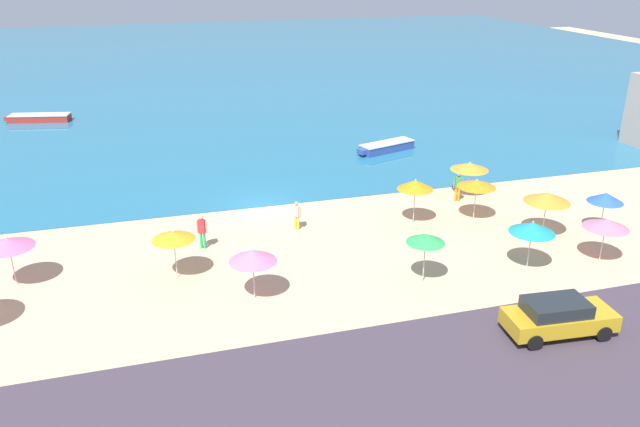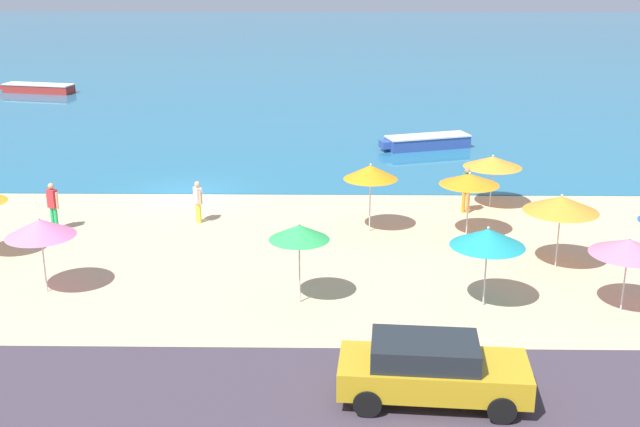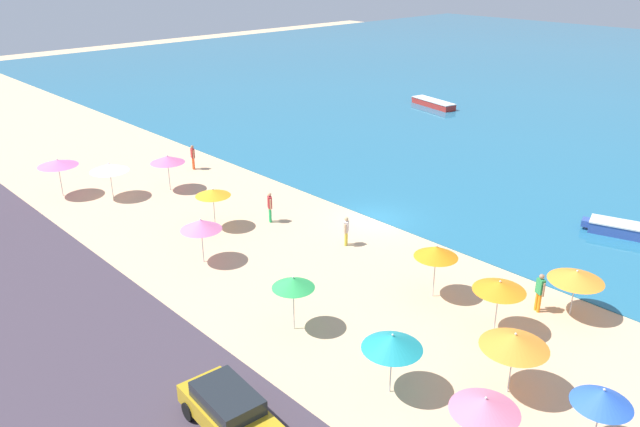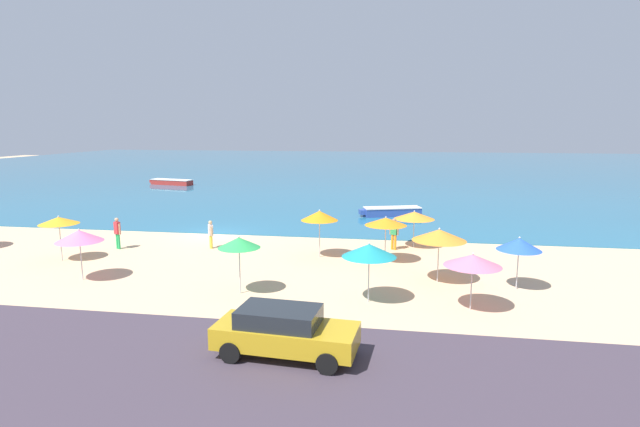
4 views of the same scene
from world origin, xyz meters
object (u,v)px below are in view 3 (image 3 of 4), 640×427
Objects in this scene: beach_umbrella_6 at (201,225)px; bather_2 at (270,205)px; beach_umbrella_0 at (213,193)px; beach_umbrella_3 at (485,405)px; parked_car_1 at (231,412)px; beach_umbrella_12 at (436,252)px; bather_3 at (346,229)px; skiff_offshore at (433,103)px; beach_umbrella_5 at (500,286)px; beach_umbrella_2 at (576,276)px; beach_umbrella_4 at (515,341)px; beach_umbrella_11 at (167,159)px; beach_umbrella_1 at (293,283)px; beach_umbrella_10 at (392,342)px; skiff_nearshore at (631,231)px; bather_0 at (540,290)px; beach_umbrella_7 at (109,167)px; beach_umbrella_9 at (603,397)px; beach_umbrella_8 at (58,163)px; bather_1 at (193,156)px.

bather_2 is at bearing 105.95° from beach_umbrella_6.
bather_2 is (1.52, 2.81, -1.11)m from beach_umbrella_0.
parked_car_1 is at bearing -140.33° from beach_umbrella_3.
bather_3 is (-6.49, 0.94, -1.36)m from beach_umbrella_12.
skiff_offshore is (-22.98, 30.21, -1.89)m from beach_umbrella_12.
beach_umbrella_0 is 1.31× the size of bather_2.
beach_umbrella_5 is 0.93× the size of beach_umbrella_12.
beach_umbrella_2 is 0.93× the size of beach_umbrella_4.
beach_umbrella_4 is at bearing -4.17° from beach_umbrella_11.
parked_car_1 is at bearing -59.75° from beach_umbrella_1.
beach_umbrella_1 is 9.32m from beach_umbrella_3.
beach_umbrella_4 reaches higher than beach_umbrella_6.
bather_2 is at bearing 136.77° from parked_car_1.
beach_umbrella_1 reaches higher than beach_umbrella_10.
skiff_nearshore is 31.59m from skiff_offshore.
beach_umbrella_1 reaches higher than beach_umbrella_0.
parked_car_1 is 25.06m from skiff_nearshore.
beach_umbrella_2 is 0.48× the size of skiff_nearshore.
beach_umbrella_1 is 12.00m from beach_umbrella_2.
beach_umbrella_2 is 0.95× the size of beach_umbrella_10.
beach_umbrella_2 is at bearing 10.57° from bather_3.
bather_0 is at bearing 29.81° from beach_umbrella_6.
beach_umbrella_1 reaches higher than bather_2.
beach_umbrella_7 is 0.55× the size of parked_car_1.
beach_umbrella_4 is at bearing 19.31° from beach_umbrella_1.
bather_2 is at bearing 169.56° from beach_umbrella_9.
bather_0 is 0.32× the size of skiff_offshore.
beach_umbrella_6 is 11.56m from beach_umbrella_7.
bather_0 is (-3.06, 9.10, -0.93)m from beach_umbrella_3.
beach_umbrella_0 is 0.96× the size of beach_umbrella_4.
beach_umbrella_11 is (-29.58, 2.37, 0.13)m from beach_umbrella_9.
bather_0 is 15.78m from bather_2.
beach_umbrella_8 is 9.22m from bather_1.
beach_umbrella_12 reaches higher than beach_umbrella_3.
beach_umbrella_5 is 15.25m from bather_2.
beach_umbrella_5 is at bearing 45.28° from beach_umbrella_1.
beach_umbrella_9 is 10.06m from beach_umbrella_12.
beach_umbrella_11 reaches higher than beach_umbrella_0.
beach_umbrella_11 reaches higher than bather_2.
beach_umbrella_2 reaches higher than bather_0.
beach_umbrella_3 is 0.46× the size of skiff_nearshore.
beach_umbrella_6 is 0.49× the size of skiff_nearshore.
beach_umbrella_8 reaches higher than beach_umbrella_10.
beach_umbrella_2 is 1.01× the size of beach_umbrella_9.
beach_umbrella_0 is 0.96× the size of beach_umbrella_1.
beach_umbrella_5 is 14.56m from beach_umbrella_6.
beach_umbrella_4 reaches higher than beach_umbrella_2.
beach_umbrella_7 is at bearing 162.87° from parked_car_1.
bather_2 is at bearing 160.13° from beach_umbrella_3.
beach_umbrella_12 reaches higher than skiff_nearshore.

